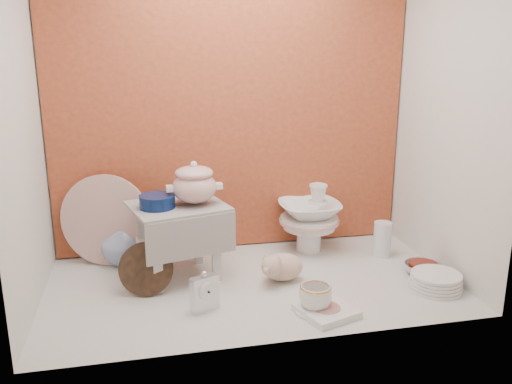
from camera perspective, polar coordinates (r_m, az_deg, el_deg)
The scene contains 17 objects.
ground at distance 2.44m, azimuth -0.36°, elevation -9.70°, with size 1.80×1.80×0.00m, color silver.
niche_shell at distance 2.39m, azimuth -1.32°, elevation 12.87°, with size 1.86×1.03×1.53m.
step_stool at distance 2.48m, azimuth -8.17°, elevation -5.16°, with size 0.40×0.35×0.34m, color silver, non-canonical shape.
soup_tureen at distance 2.39m, azimuth -6.55°, elevation 0.98°, with size 0.24×0.24×0.20m, color white, non-canonical shape.
cobalt_bowl at distance 2.38m, azimuth -10.42°, elevation -0.99°, with size 0.16×0.16×0.06m, color #091B49.
floral_platter at distance 2.67m, azimuth -15.63°, elevation -2.90°, with size 0.44×0.06×0.44m, color white, non-canonical shape.
blue_white_vase at distance 2.70m, azimuth -13.89°, elevation -5.10°, with size 0.21×0.21×0.22m, color white.
lacquer_tray at distance 2.36m, azimuth -11.57°, elevation -7.99°, with size 0.23×0.10×0.22m, color black, non-canonical shape.
mantel_clock at distance 2.19m, azimuth -5.46°, elevation -10.41°, with size 0.12×0.04×0.17m, color silver.
plush_pig at distance 2.44m, azimuth 2.86°, elevation -7.89°, with size 0.23×0.16×0.14m, color #CAA48E.
teacup_saucer at distance 2.22m, azimuth 6.27°, elevation -12.38°, with size 0.17×0.17×0.01m, color white.
gold_rim_teacup at distance 2.19m, azimuth 6.31°, elevation -11.05°, with size 0.13×0.13×0.10m, color white.
lattice_dish at distance 2.20m, azimuth 7.47°, elevation -12.39°, with size 0.20×0.20×0.03m, color white.
dinner_plate_stack at distance 2.50m, azimuth 18.51°, elevation -8.95°, with size 0.23×0.23×0.07m, color white.
crystal_bowl at distance 2.64m, azimuth 17.23°, elevation -7.82°, with size 0.17×0.17×0.05m, color silver.
clear_glass_vase at distance 2.78m, azimuth 13.22°, elevation -4.90°, with size 0.09×0.09×0.18m, color silver.
porcelain_tower at distance 2.77m, azimuth 5.67°, elevation -2.74°, with size 0.31×0.31×0.35m, color white, non-canonical shape.
Camera 1 is at (-0.46, -2.16, 1.04)m, focal length 37.77 mm.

